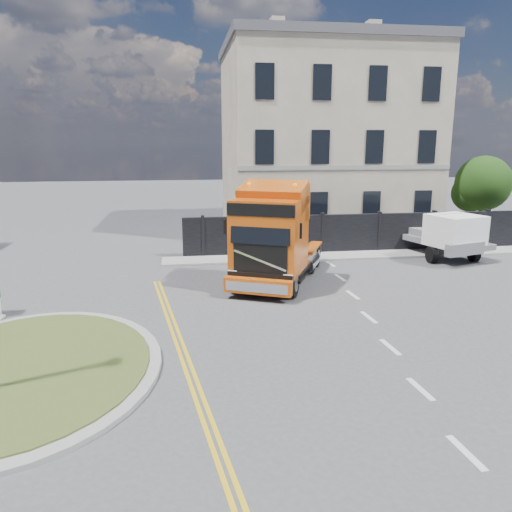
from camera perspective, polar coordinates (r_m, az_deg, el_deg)
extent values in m
plane|color=#424244|center=(16.35, 2.47, -7.06)|extent=(120.00, 120.00, 0.00)
cylinder|color=gray|center=(13.90, -25.19, -11.81)|extent=(6.80, 6.80, 0.12)
cylinder|color=#37441B|center=(13.86, -25.22, -11.51)|extent=(6.20, 6.20, 0.05)
cube|color=black|center=(26.09, 11.79, 2.55)|extent=(18.00, 0.25, 2.00)
cube|color=silver|center=(30.08, 27.20, 2.74)|extent=(2.60, 0.12, 2.00)
cube|color=beige|center=(32.82, 7.60, 12.69)|extent=(12.00, 10.00, 11.00)
cube|color=#4E4E53|center=(33.30, 7.91, 22.63)|extent=(12.30, 10.30, 0.50)
cube|color=beige|center=(32.76, 2.43, 24.23)|extent=(0.80, 0.80, 1.60)
cube|color=beige|center=(34.36, 13.20, 23.40)|extent=(0.80, 0.80, 1.60)
cylinder|color=#382619|center=(32.50, 24.22, 4.06)|extent=(0.24, 0.24, 2.40)
sphere|color=#17330F|center=(32.29, 24.55, 7.56)|extent=(3.20, 3.20, 3.20)
sphere|color=#17330F|center=(32.41, 23.32, 6.62)|extent=(2.20, 2.20, 2.20)
cube|color=gray|center=(25.45, 12.38, 0.10)|extent=(20.00, 1.60, 0.12)
cube|color=black|center=(20.87, 2.81, -0.48)|extent=(4.87, 6.72, 0.45)
cube|color=#C24D0D|center=(18.93, 1.58, 2.45)|extent=(3.35, 3.40, 2.79)
cube|color=#C24D0D|center=(19.76, 2.40, 6.25)|extent=(2.64, 1.87, 1.39)
cube|color=black|center=(17.65, 0.50, 3.00)|extent=(2.01, 0.98, 1.05)
cube|color=#C24D0D|center=(17.81, 0.20, -3.49)|extent=(2.40, 1.37, 0.55)
cylinder|color=black|center=(18.86, -2.24, -2.66)|extent=(0.73, 1.07, 1.04)
cylinder|color=gray|center=(18.86, -2.24, -2.66)|extent=(0.57, 0.67, 0.57)
cylinder|color=black|center=(18.30, 4.15, -3.17)|extent=(0.73, 1.07, 1.04)
cylinder|color=gray|center=(18.30, 4.15, -3.17)|extent=(0.57, 0.67, 0.57)
cylinder|color=black|center=(22.13, 0.72, -0.29)|extent=(0.73, 1.07, 1.04)
cylinder|color=gray|center=(22.13, 0.72, -0.29)|extent=(0.57, 0.67, 0.57)
cylinder|color=black|center=(21.65, 6.21, -0.67)|extent=(0.73, 1.07, 1.04)
cylinder|color=gray|center=(21.65, 6.21, -0.67)|extent=(0.57, 0.67, 0.57)
cylinder|color=black|center=(23.25, 1.54, 0.35)|extent=(0.73, 1.07, 1.04)
cylinder|color=gray|center=(23.25, 1.54, 0.35)|extent=(0.57, 0.67, 0.57)
cylinder|color=black|center=(22.80, 6.76, 0.01)|extent=(0.73, 1.07, 1.04)
cylinder|color=gray|center=(22.80, 6.76, 0.01)|extent=(0.57, 0.67, 0.57)
cube|color=slate|center=(26.72, 19.88, 1.82)|extent=(3.61, 5.78, 0.28)
cube|color=white|center=(25.15, 21.80, 2.71)|extent=(2.63, 2.56, 1.46)
cylinder|color=black|center=(24.84, 19.45, 0.13)|extent=(0.28, 0.79, 0.79)
cylinder|color=black|center=(25.90, 23.64, 0.28)|extent=(0.28, 0.79, 0.79)
cylinder|color=black|center=(27.80, 16.26, 1.66)|extent=(0.28, 0.79, 0.79)
cylinder|color=black|center=(28.75, 20.14, 1.75)|extent=(0.28, 0.79, 0.79)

